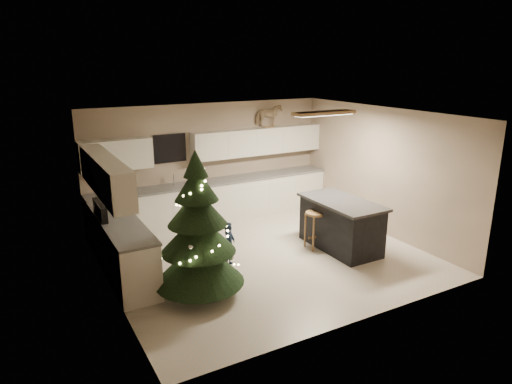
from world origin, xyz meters
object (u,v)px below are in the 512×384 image
Objects in this scene: island at (341,224)px; toddler at (229,244)px; bar_stool at (315,221)px; christmas_tree at (198,237)px; rocking_horse at (269,115)px.

island reaches higher than toddler.
island is at bearing -54.73° from toddler.
toddler is (-1.78, 0.09, -0.14)m from bar_stool.
christmas_tree is at bearing 172.84° from toddler.
christmas_tree reaches higher than bar_stool.
christmas_tree is at bearing -173.11° from island.
island is 2.23m from toddler.
bar_stool is 0.32× the size of christmas_tree.
island reaches higher than bar_stool.
bar_stool is (-0.43, 0.23, 0.07)m from island.
christmas_tree reaches higher than toddler.
toddler reaches higher than bar_stool.
rocking_horse is at bearing 80.75° from bar_stool.
bar_stool is at bearing 179.63° from rocking_horse.
island is 0.49m from bar_stool.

